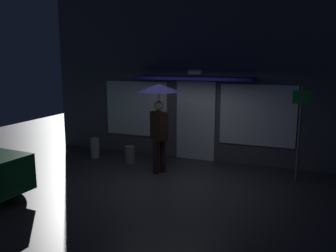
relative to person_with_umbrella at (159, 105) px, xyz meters
name	(u,v)px	position (x,y,z in m)	size (l,w,h in m)	color
ground_plane	(166,184)	(0.47, -0.69, -1.70)	(18.00, 18.00, 0.00)	#2D2D33
building_facade	(198,78)	(0.47, 1.65, 0.57)	(8.98, 1.00, 4.59)	#4C4C56
person_with_umbrella	(159,105)	(0.00, 0.00, 0.00)	(1.07, 1.07, 2.21)	black
street_sign_post	(300,128)	(3.20, 0.67, -0.44)	(0.40, 0.07, 2.20)	#595B60
sidewalk_bollard	(130,155)	(-1.04, 0.42, -1.46)	(0.26, 0.26, 0.48)	slate
sidewalk_bollard_2	(95,148)	(-2.26, 0.59, -1.42)	(0.25, 0.25, 0.57)	#9E998E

